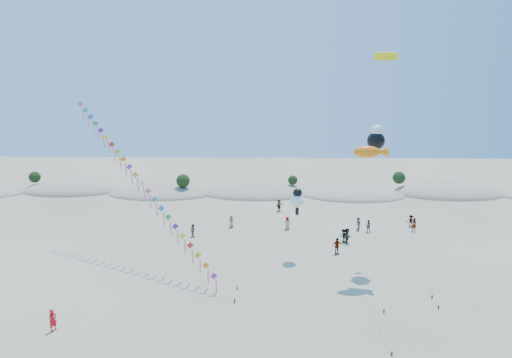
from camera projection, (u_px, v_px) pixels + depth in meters
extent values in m
ellipsoid|color=tan|center=(70.00, 191.00, 73.14)|extent=(16.00, 8.80, 3.60)
ellipsoid|color=#1B3212|center=(70.00, 185.00, 72.93)|extent=(12.80, 5.76, 0.64)
ellipsoid|color=tan|center=(161.00, 194.00, 71.41)|extent=(17.60, 9.68, 3.00)
ellipsoid|color=#1B3212|center=(161.00, 189.00, 71.23)|extent=(14.08, 6.34, 0.70)
ellipsoid|color=tan|center=(257.00, 193.00, 71.73)|extent=(19.00, 10.45, 3.40)
ellipsoid|color=#1B3212|center=(257.00, 188.00, 71.53)|extent=(15.20, 6.84, 0.76)
ellipsoid|color=tan|center=(354.00, 196.00, 70.00)|extent=(16.40, 9.02, 2.80)
ellipsoid|color=#1B3212|center=(354.00, 191.00, 69.84)|extent=(13.12, 5.90, 0.66)
ellipsoid|color=tan|center=(448.00, 194.00, 71.40)|extent=(18.00, 9.90, 3.80)
ellipsoid|color=#1B3212|center=(449.00, 188.00, 71.17)|extent=(14.40, 6.48, 0.72)
sphere|color=black|center=(35.00, 177.00, 72.96)|extent=(1.90, 1.90, 1.90)
sphere|color=black|center=(183.00, 181.00, 69.61)|extent=(2.20, 2.20, 2.20)
sphere|color=black|center=(293.00, 180.00, 71.20)|extent=(1.60, 1.60, 1.60)
sphere|color=black|center=(399.00, 178.00, 72.11)|extent=(2.10, 2.10, 2.10)
cube|color=#3F2D1E|center=(235.00, 301.00, 35.95)|extent=(0.12, 0.12, 0.35)
cylinder|color=silver|center=(146.00, 189.00, 42.24)|extent=(18.54, 15.96, 15.76)
cube|color=purple|center=(214.00, 276.00, 37.28)|extent=(1.22, 0.48, 1.28)
cube|color=pink|center=(216.00, 287.00, 37.57)|extent=(0.19, 0.45, 1.55)
cube|color=orange|center=(206.00, 266.00, 37.82)|extent=(1.22, 0.48, 1.28)
cube|color=pink|center=(208.00, 277.00, 38.10)|extent=(0.19, 0.45, 1.55)
cube|color=#AACF18|center=(198.00, 255.00, 38.35)|extent=(1.22, 0.48, 1.28)
cube|color=pink|center=(200.00, 266.00, 38.64)|extent=(0.19, 0.45, 1.55)
cube|color=red|center=(190.00, 245.00, 38.88)|extent=(1.22, 0.48, 1.28)
cube|color=pink|center=(193.00, 256.00, 39.17)|extent=(0.19, 0.45, 1.55)
cube|color=#FAFF1A|center=(183.00, 236.00, 39.42)|extent=(1.22, 0.48, 1.28)
cube|color=pink|center=(185.00, 247.00, 39.70)|extent=(0.19, 0.45, 1.55)
cube|color=#452493|center=(175.00, 226.00, 39.95)|extent=(1.22, 0.48, 1.28)
cube|color=pink|center=(178.00, 237.00, 40.24)|extent=(0.19, 0.45, 1.55)
cube|color=green|center=(168.00, 217.00, 40.48)|extent=(1.22, 0.48, 1.28)
cube|color=pink|center=(171.00, 228.00, 40.77)|extent=(0.19, 0.45, 1.55)
cube|color=blue|center=(161.00, 208.00, 41.02)|extent=(1.22, 0.48, 1.28)
cube|color=pink|center=(164.00, 219.00, 41.30)|extent=(0.19, 0.45, 1.55)
cube|color=#16A3AC|center=(155.00, 200.00, 41.55)|extent=(1.22, 0.48, 1.28)
cube|color=pink|center=(157.00, 210.00, 41.84)|extent=(0.19, 0.45, 1.55)
cube|color=#FE509D|center=(148.00, 191.00, 42.08)|extent=(1.22, 0.48, 1.28)
cube|color=pink|center=(151.00, 202.00, 42.37)|extent=(0.19, 0.45, 1.55)
cube|color=white|center=(142.00, 183.00, 42.62)|extent=(1.22, 0.48, 1.28)
cube|color=pink|center=(144.00, 193.00, 42.90)|extent=(0.19, 0.45, 1.55)
cube|color=#F7A327|center=(135.00, 175.00, 43.15)|extent=(1.22, 0.48, 1.28)
cube|color=pink|center=(138.00, 185.00, 43.44)|extent=(0.19, 0.45, 1.55)
cube|color=purple|center=(129.00, 167.00, 43.68)|extent=(1.22, 0.48, 1.28)
cube|color=pink|center=(132.00, 177.00, 43.97)|extent=(0.19, 0.45, 1.55)
cube|color=orange|center=(123.00, 159.00, 44.22)|extent=(1.22, 0.48, 1.28)
cube|color=pink|center=(126.00, 170.00, 44.50)|extent=(0.19, 0.45, 1.55)
cube|color=#AACF18|center=(118.00, 152.00, 44.75)|extent=(1.22, 0.48, 1.28)
cube|color=pink|center=(120.00, 162.00, 45.04)|extent=(0.19, 0.45, 1.55)
cube|color=red|center=(112.00, 144.00, 45.28)|extent=(1.22, 0.48, 1.28)
cube|color=pink|center=(114.00, 155.00, 45.57)|extent=(0.19, 0.45, 1.55)
cube|color=#FAFF1A|center=(106.00, 137.00, 45.82)|extent=(1.22, 0.48, 1.28)
cube|color=pink|center=(109.00, 147.00, 46.10)|extent=(0.19, 0.45, 1.55)
cube|color=#452493|center=(101.00, 130.00, 46.35)|extent=(1.22, 0.48, 1.28)
cube|color=pink|center=(104.00, 140.00, 46.64)|extent=(0.19, 0.45, 1.55)
cube|color=green|center=(96.00, 124.00, 46.88)|extent=(1.22, 0.48, 1.28)
cube|color=pink|center=(98.00, 133.00, 47.17)|extent=(0.19, 0.45, 1.55)
cube|color=blue|center=(90.00, 117.00, 47.42)|extent=(1.22, 0.48, 1.28)
cube|color=pink|center=(93.00, 127.00, 47.70)|extent=(0.19, 0.45, 1.55)
cube|color=#16A3AC|center=(85.00, 110.00, 47.95)|extent=(1.22, 0.48, 1.28)
cube|color=pink|center=(88.00, 120.00, 48.24)|extent=(0.19, 0.45, 1.55)
cube|color=#FE509D|center=(80.00, 104.00, 48.48)|extent=(1.22, 0.48, 1.28)
cube|color=pink|center=(83.00, 114.00, 48.77)|extent=(0.19, 0.45, 1.55)
cube|color=#3F2D1E|center=(384.00, 311.00, 34.40)|extent=(0.10, 0.10, 0.30)
cylinder|color=silver|center=(375.00, 227.00, 36.76)|extent=(0.36, 7.48, 11.94)
ellipsoid|color=orange|center=(367.00, 152.00, 39.09)|extent=(2.50, 1.10, 1.10)
cone|color=orange|center=(382.00, 152.00, 39.06)|extent=(1.00, 1.00, 1.00)
cube|color=#3F2D1E|center=(237.00, 288.00, 38.27)|extent=(0.10, 0.10, 0.30)
cylinder|color=silver|center=(269.00, 242.00, 41.28)|extent=(5.82, 7.64, 6.18)
sphere|color=white|center=(297.00, 201.00, 44.24)|extent=(1.42, 1.42, 1.42)
sphere|color=black|center=(297.00, 193.00, 44.06)|extent=(0.95, 0.95, 0.95)
cube|color=black|center=(297.00, 211.00, 44.49)|extent=(0.35, 0.18, 0.80)
cube|color=#3F2D1E|center=(438.00, 307.00, 35.03)|extent=(0.10, 0.10, 0.30)
cylinder|color=silver|center=(404.00, 218.00, 38.28)|extent=(3.57, 9.40, 12.60)
sphere|color=black|center=(376.00, 141.00, 41.51)|extent=(1.71, 1.71, 1.71)
sphere|color=white|center=(377.00, 130.00, 41.28)|extent=(1.11, 1.11, 1.11)
cube|color=white|center=(375.00, 154.00, 41.78)|extent=(0.35, 0.18, 0.80)
cube|color=white|center=(369.00, 141.00, 41.52)|extent=(0.60, 0.15, 0.25)
cube|color=white|center=(383.00, 141.00, 41.49)|extent=(0.60, 0.15, 0.25)
cube|color=#3F2D1E|center=(392.00, 354.00, 28.99)|extent=(0.10, 0.10, 0.30)
cylinder|color=silver|center=(388.00, 181.00, 34.79)|extent=(2.76, 16.56, 20.57)
cube|color=yellow|center=(386.00, 56.00, 40.56)|extent=(2.15, 0.88, 0.76)
cube|color=black|center=(386.00, 56.00, 40.58)|extent=(2.08, 0.54, 0.19)
cube|color=#3F2D1E|center=(432.00, 297.00, 36.68)|extent=(0.10, 0.10, 0.30)
cylinder|color=silver|center=(400.00, 214.00, 39.87)|extent=(3.62, 9.17, 12.26)
cube|color=black|center=(373.00, 142.00, 43.02)|extent=(1.07, 0.31, 1.10)
imported|color=red|center=(53.00, 320.00, 31.79)|extent=(0.66, 0.74, 1.71)
imported|color=slate|center=(193.00, 230.00, 51.31)|extent=(0.94, 0.96, 1.56)
imported|color=slate|center=(287.00, 223.00, 53.79)|extent=(0.85, 0.59, 1.65)
imported|color=slate|center=(337.00, 246.00, 46.07)|extent=(1.15, 0.81, 1.82)
imported|color=slate|center=(343.00, 236.00, 49.52)|extent=(1.08, 1.16, 1.56)
imported|color=slate|center=(347.00, 236.00, 49.26)|extent=(0.69, 1.68, 1.76)
imported|color=slate|center=(414.00, 225.00, 53.17)|extent=(0.65, 0.45, 1.71)
imported|color=slate|center=(358.00, 224.00, 53.49)|extent=(0.73, 0.87, 1.61)
imported|color=slate|center=(231.00, 222.00, 54.56)|extent=(0.80, 0.59, 1.50)
imported|color=slate|center=(368.00, 226.00, 52.81)|extent=(0.87, 0.74, 1.57)
imported|color=slate|center=(411.00, 221.00, 54.94)|extent=(1.10, 0.81, 1.52)
imported|color=slate|center=(279.00, 206.00, 61.31)|extent=(1.44, 1.53, 1.72)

